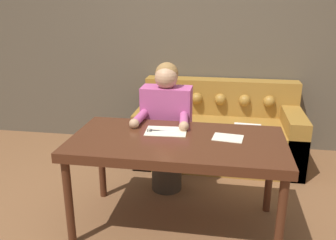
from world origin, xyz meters
The scene contains 8 objects.
ground_plane centered at (0.00, 0.00, 0.00)m, with size 16.00×16.00×0.00m, color brown.
wall_back centered at (0.00, 1.93, 1.30)m, with size 8.00×0.06×2.60m.
dining_table centered at (0.12, 0.12, 0.67)m, with size 1.56×0.80×0.74m.
couch centered at (0.39, 1.48, 0.30)m, with size 1.73×0.89×0.84m.
person centered at (-0.06, 0.68, 0.61)m, with size 0.48×0.58×1.20m.
pattern_paper_main centered at (0.01, 0.26, 0.74)m, with size 0.32×0.23×0.00m.
pattern_paper_offcut centered at (0.48, 0.20, 0.74)m, with size 0.24×0.19×0.00m.
scissors centered at (-0.06, 0.26, 0.74)m, with size 0.24×0.10×0.01m.
Camera 1 is at (0.45, -2.27, 1.69)m, focal length 38.00 mm.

